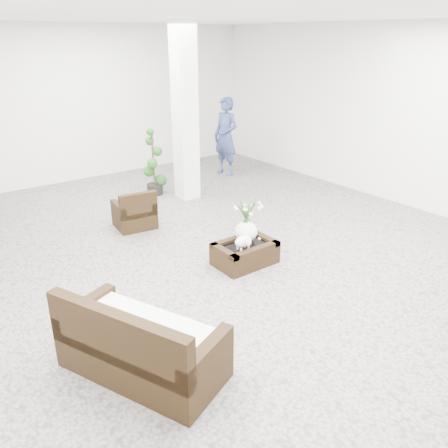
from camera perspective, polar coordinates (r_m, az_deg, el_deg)
ground at (r=7.07m, az=-0.49°, el=-4.40°), size 11.00×11.00×0.00m
column at (r=9.41m, az=-4.91°, el=13.53°), size 0.40×0.40×3.50m
coffee_table at (r=6.87m, az=2.63°, el=-3.80°), size 0.90×0.60×0.31m
sheep_figurine at (r=6.62m, az=2.42°, el=-2.35°), size 0.28×0.23×0.21m
planter_narcissus at (r=6.78m, az=2.83°, el=0.95°), size 0.44×0.44×0.80m
tealight at (r=6.99m, az=4.45°, el=-1.82°), size 0.04×0.04×0.03m
armchair at (r=8.29m, az=-11.24°, el=1.98°), size 0.75×0.72×0.71m
loveseat at (r=4.73m, az=-10.29°, el=-13.47°), size 1.39×1.84×0.89m
topiary at (r=9.90m, az=-8.86°, el=7.66°), size 0.38×0.38×1.43m
shopper at (r=11.28m, az=0.22°, el=10.91°), size 0.58×0.76×1.88m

